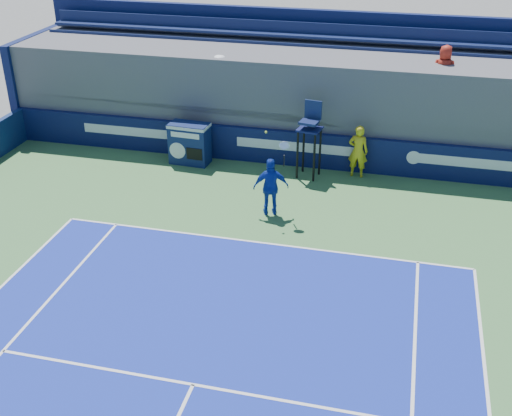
% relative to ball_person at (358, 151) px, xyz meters
% --- Properties ---
extents(ball_person, '(0.66, 0.46, 1.73)m').
position_rel_ball_person_xyz_m(ball_person, '(0.00, 0.00, 0.00)').
color(ball_person, gold).
rests_on(ball_person, apron).
extents(back_hoarding, '(20.40, 0.21, 1.20)m').
position_rel_ball_person_xyz_m(back_hoarding, '(-2.06, 0.37, -0.27)').
color(back_hoarding, '#0B1240').
rests_on(back_hoarding, ground).
extents(match_clock, '(1.36, 0.80, 1.40)m').
position_rel_ball_person_xyz_m(match_clock, '(-5.56, -0.25, -0.13)').
color(match_clock, '#0F1D4D').
rests_on(match_clock, ground).
extents(umpire_chair, '(0.81, 0.81, 2.48)m').
position_rel_ball_person_xyz_m(umpire_chair, '(-1.51, -0.36, 0.65)').
color(umpire_chair, black).
rests_on(umpire_chair, ground).
extents(tennis_player, '(1.08, 0.68, 2.57)m').
position_rel_ball_person_xyz_m(tennis_player, '(-2.13, -3.18, -0.00)').
color(tennis_player, '#1433A5').
rests_on(tennis_player, apron).
extents(stadium_seating, '(21.00, 4.05, 4.40)m').
position_rel_ball_person_xyz_m(stadium_seating, '(-2.05, 2.42, 0.96)').
color(stadium_seating, '#4F4F54').
rests_on(stadium_seating, ground).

